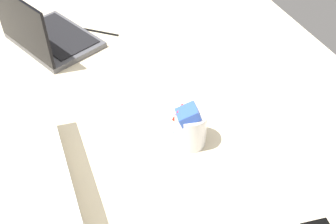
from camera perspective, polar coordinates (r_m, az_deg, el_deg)
The scene contains 4 objects.
bed_mattress at distance 136.55cm, azimuth -2.65°, elevation -0.38°, with size 180.00×140.00×18.00cm, color beige.
laptop at distance 156.45cm, azimuth -16.74°, elevation 10.30°, with size 39.51×34.44×23.00cm.
snack_cup at distance 111.39cm, azimuth 3.07°, elevation -2.09°, with size 9.08×9.49×14.54cm.
charger_cable at distance 161.89cm, azimuth -9.77°, elevation 11.05°, with size 17.00×0.60×0.60cm, color black.
Camera 1 is at (-93.89, 30.08, 103.47)cm, focal length 43.44 mm.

